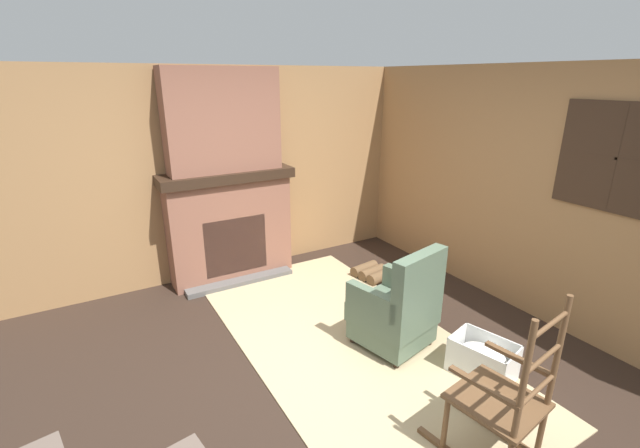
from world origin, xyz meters
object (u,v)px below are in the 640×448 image
object	(u,v)px
laundry_basket	(483,359)
decorative_plate_on_mantel	(225,158)
firewood_stack	(372,273)
storage_case	(268,160)
armchair	(397,311)
oil_lamp_vase	(205,164)
rocking_chair	(503,407)

from	to	relation	value
laundry_basket	decorative_plate_on_mantel	distance (m)	3.31
firewood_stack	storage_case	xyz separation A→B (m)	(-0.94, -0.90, 1.31)
armchair	laundry_basket	bearing A→B (deg)	-164.64
armchair	storage_case	bearing A→B (deg)	-6.30
armchair	storage_case	size ratio (longest dim) A/B	4.74
armchair	oil_lamp_vase	distance (m)	2.60
armchair	decorative_plate_on_mantel	world-z (taller)	decorative_plate_on_mantel
oil_lamp_vase	firewood_stack	bearing A→B (deg)	60.34
storage_case	laundry_basket	bearing A→B (deg)	11.87
rocking_chair	firewood_stack	bearing A→B (deg)	-28.58
laundry_basket	armchair	bearing A→B (deg)	-151.97
rocking_chair	firewood_stack	distance (m)	2.67
firewood_stack	oil_lamp_vase	world-z (taller)	oil_lamp_vase
oil_lamp_vase	rocking_chair	bearing A→B (deg)	12.46
armchair	firewood_stack	world-z (taller)	armchair
decorative_plate_on_mantel	laundry_basket	bearing A→B (deg)	21.28
storage_case	decorative_plate_on_mantel	world-z (taller)	decorative_plate_on_mantel
storage_case	oil_lamp_vase	bearing A→B (deg)	-90.01
armchair	rocking_chair	size ratio (longest dim) A/B	0.82
rocking_chair	decorative_plate_on_mantel	bearing A→B (deg)	-0.16
rocking_chair	storage_case	distance (m)	3.56
oil_lamp_vase	decorative_plate_on_mantel	distance (m)	0.24
storage_case	firewood_stack	bearing A→B (deg)	43.86
armchair	laundry_basket	size ratio (longest dim) A/B	1.75
armchair	decorative_plate_on_mantel	xyz separation A→B (m)	(-2.18, -0.76, 1.08)
armchair	oil_lamp_vase	size ratio (longest dim) A/B	3.70
rocking_chair	oil_lamp_vase	bearing A→B (deg)	3.67
firewood_stack	laundry_basket	bearing A→B (deg)	-9.36
rocking_chair	laundry_basket	xyz separation A→B (m)	(-0.60, 0.58, -0.25)
firewood_stack	oil_lamp_vase	xyz separation A→B (m)	(-0.94, -1.65, 1.33)
storage_case	armchair	bearing A→B (deg)	6.37
firewood_stack	armchair	bearing A→B (deg)	-28.48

